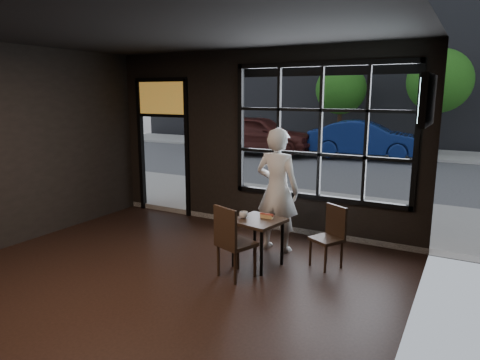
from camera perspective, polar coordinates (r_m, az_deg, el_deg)
The scene contains 17 objects.
floor at distance 5.39m, azimuth -15.83°, elevation -15.94°, with size 6.00×7.00×0.02m, color black.
ceiling at distance 4.87m, azimuth -18.01°, elevation 20.12°, with size 6.00×7.00×0.02m, color black.
wall_right at distance 3.47m, azimuth 20.46°, elevation -3.15°, with size 0.04×7.00×3.20m, color black.
window_frame at distance 7.23m, azimuth 10.66°, elevation 6.24°, with size 3.06×0.12×2.28m, color black.
stained_transom at distance 8.81m, azimuth -10.37°, elevation 10.74°, with size 1.20×0.06×0.70m, color orange.
street_asphalt at distance 27.66m, azimuth 21.74°, elevation 5.56°, with size 60.00×41.00×0.04m, color #545456.
cafe_table at distance 6.17m, azimuth 2.39°, elevation -8.32°, with size 0.64×0.64×0.69m, color black.
chair_near at distance 5.75m, azimuth -0.46°, elevation -8.18°, with size 0.43×0.43×1.00m, color black.
chair_window at distance 6.21m, azimuth 11.46°, elevation -7.49°, with size 0.38×0.38×0.88m, color black.
man at distance 6.63m, azimuth 5.00°, elevation -1.35°, with size 0.71×0.46×1.93m, color silver.
hotdog at distance 6.12m, azimuth 3.58°, elevation -4.82°, with size 0.20×0.08×0.06m, color tan, non-canonical shape.
cup at distance 6.10m, azimuth 0.49°, elevation -4.66°, with size 0.12×0.12×0.10m, color silver.
tv at distance 5.53m, azimuth 23.78°, elevation 9.71°, with size 0.12×1.02×0.60m, color black.
navy_car at distance 16.61m, azimuth 16.36°, elevation 5.27°, with size 1.43×4.10×1.35m, color navy.
maroon_car at distance 17.12m, azimuth 2.44°, elevation 6.15°, with size 1.78×4.42×1.51m, color #441A16.
tree_left at distance 19.49m, azimuth 13.29°, elevation 11.67°, with size 2.17×2.17×3.70m.
tree_right at distance 18.27m, azimuth 25.05°, elevation 11.83°, with size 2.40×2.40×4.10m.
Camera 1 is at (3.46, -3.34, 2.43)m, focal length 32.00 mm.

